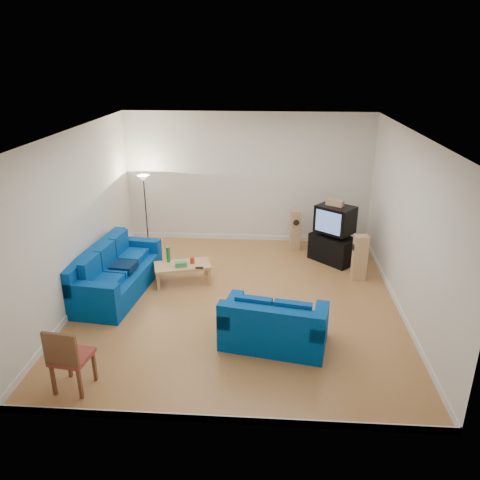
# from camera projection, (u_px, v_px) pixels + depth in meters

# --- Properties ---
(room) EXTENTS (6.01, 6.51, 3.21)m
(room) POSITION_uv_depth(u_px,v_px,m) (239.00, 225.00, 8.45)
(room) COLOR brown
(room) RESTS_ON ground
(sofa_three_seat) EXTENTS (1.30, 2.50, 0.93)m
(sofa_three_seat) POSITION_uv_depth(u_px,v_px,m) (114.00, 276.00, 9.23)
(sofa_three_seat) COLOR navy
(sofa_three_seat) RESTS_ON ground
(sofa_loveseat) EXTENTS (1.81, 1.23, 0.83)m
(sofa_loveseat) POSITION_uv_depth(u_px,v_px,m) (274.00, 328.00, 7.52)
(sofa_loveseat) COLOR navy
(sofa_loveseat) RESTS_ON ground
(coffee_table) EXTENTS (1.25, 0.87, 0.41)m
(coffee_table) POSITION_uv_depth(u_px,v_px,m) (182.00, 267.00, 9.61)
(coffee_table) COLOR tan
(coffee_table) RESTS_ON ground
(bottle) EXTENTS (0.11, 0.11, 0.33)m
(bottle) POSITION_uv_depth(u_px,v_px,m) (168.00, 254.00, 9.65)
(bottle) COLOR #197233
(bottle) RESTS_ON coffee_table
(tissue_box) EXTENTS (0.26, 0.19, 0.10)m
(tissue_box) POSITION_uv_depth(u_px,v_px,m) (181.00, 264.00, 9.48)
(tissue_box) COLOR green
(tissue_box) RESTS_ON coffee_table
(red_canister) EXTENTS (0.10, 0.10, 0.13)m
(red_canister) POSITION_uv_depth(u_px,v_px,m) (192.00, 260.00, 9.62)
(red_canister) COLOR red
(red_canister) RESTS_ON coffee_table
(remote) EXTENTS (0.16, 0.06, 0.02)m
(remote) POSITION_uv_depth(u_px,v_px,m) (199.00, 268.00, 9.41)
(remote) COLOR black
(remote) RESTS_ON coffee_table
(tv_stand) EXTENTS (1.11, 1.10, 0.61)m
(tv_stand) POSITION_uv_depth(u_px,v_px,m) (333.00, 249.00, 10.65)
(tv_stand) COLOR black
(tv_stand) RESTS_ON ground
(av_receiver) EXTENTS (0.54, 0.52, 0.10)m
(av_receiver) POSITION_uv_depth(u_px,v_px,m) (334.00, 234.00, 10.54)
(av_receiver) COLOR black
(av_receiver) RESTS_ON tv_stand
(television) EXTENTS (0.97, 0.93, 0.60)m
(television) POSITION_uv_depth(u_px,v_px,m) (335.00, 219.00, 10.40)
(television) COLOR black
(television) RESTS_ON av_receiver
(centre_speaker) EXTENTS (0.41, 0.33, 0.13)m
(centre_speaker) POSITION_uv_depth(u_px,v_px,m) (335.00, 203.00, 10.30)
(centre_speaker) COLOR tan
(centre_speaker) RESTS_ON television
(speaker_left) EXTENTS (0.25, 0.32, 0.99)m
(speaker_left) POSITION_uv_depth(u_px,v_px,m) (295.00, 230.00, 11.26)
(speaker_left) COLOR tan
(speaker_left) RESTS_ON ground
(speaker_right) EXTENTS (0.31, 0.24, 0.97)m
(speaker_right) POSITION_uv_depth(u_px,v_px,m) (360.00, 258.00, 9.73)
(speaker_right) COLOR tan
(speaker_right) RESTS_ON ground
(floor_lamp) EXTENTS (0.30, 0.30, 1.77)m
(floor_lamp) POSITION_uv_depth(u_px,v_px,m) (144.00, 188.00, 11.14)
(floor_lamp) COLOR black
(floor_lamp) RESTS_ON ground
(dining_chair) EXTENTS (0.55, 0.55, 1.02)m
(dining_chair) POSITION_uv_depth(u_px,v_px,m) (68.00, 356.00, 6.38)
(dining_chair) COLOR brown
(dining_chair) RESTS_ON ground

